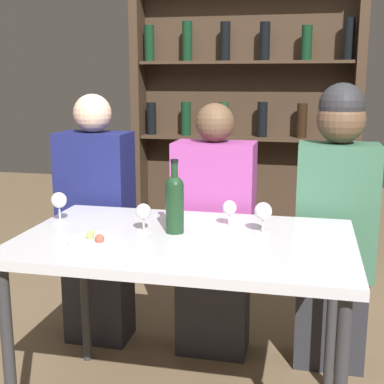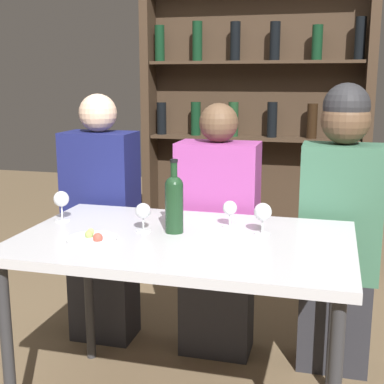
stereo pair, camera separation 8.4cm
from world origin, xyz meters
name	(u,v)px [view 1 (the left image)]	position (x,y,z in m)	size (l,w,h in m)	color
dining_table	(185,255)	(0.00, 0.00, 0.69)	(1.26, 0.79, 0.76)	silver
wine_rack_wall	(245,107)	(0.00, 1.77, 1.16)	(1.53, 0.21, 2.21)	#38281C
wine_bottle	(175,201)	(-0.05, 0.05, 0.89)	(0.07, 0.07, 0.29)	#19381E
wine_glass_0	(263,212)	(0.28, 0.12, 0.85)	(0.07, 0.07, 0.12)	silver
wine_glass_1	(143,213)	(-0.18, 0.04, 0.84)	(0.06, 0.06, 0.11)	silver
wine_glass_2	(59,201)	(-0.56, 0.10, 0.85)	(0.07, 0.07, 0.13)	silver
wine_glass_3	(229,209)	(0.14, 0.18, 0.83)	(0.06, 0.06, 0.11)	silver
food_plate_0	(93,240)	(-0.32, -0.13, 0.77)	(0.19, 0.19, 0.04)	white
seated_person_left	(97,228)	(-0.59, 0.56, 0.61)	(0.35, 0.22, 1.28)	#26262B
seated_person_center	(214,239)	(0.01, 0.56, 0.58)	(0.38, 0.22, 1.24)	#26262B
seated_person_right	(335,230)	(0.58, 0.56, 0.67)	(0.36, 0.22, 1.33)	#26262B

